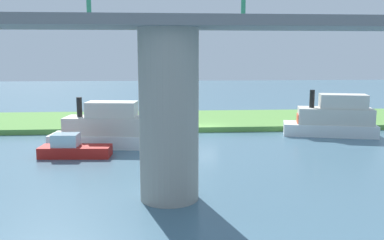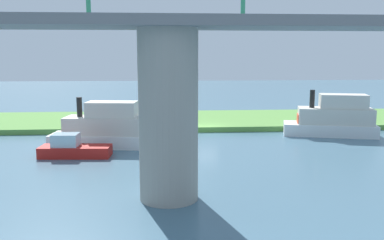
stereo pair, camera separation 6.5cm
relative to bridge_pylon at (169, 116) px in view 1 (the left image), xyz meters
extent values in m
plane|color=#476B7F|center=(-3.69, -17.98, -4.27)|extent=(160.00, 160.00, 0.00)
cube|color=#5B9342|center=(-3.69, -23.98, -4.02)|extent=(80.00, 12.00, 0.50)
cylinder|color=#9E998E|center=(0.00, 0.00, 0.00)|extent=(2.96, 2.96, 8.53)
cube|color=slate|center=(0.00, 0.00, 4.52)|extent=(56.39, 4.00, 0.50)
cylinder|color=#2D334C|center=(0.36, -20.75, -3.49)|extent=(0.29, 0.29, 0.55)
cylinder|color=red|center=(0.36, -20.75, -2.92)|extent=(0.48, 0.48, 0.60)
sphere|color=tan|center=(0.36, -20.75, -2.50)|extent=(0.24, 0.24, 0.24)
cylinder|color=brown|center=(3.19, -19.71, -3.31)|extent=(0.20, 0.20, 0.91)
cube|color=white|center=(5.25, -12.60, -3.75)|extent=(8.00, 3.51, 1.03)
cube|color=beige|center=(4.82, -12.54, -2.55)|extent=(6.43, 3.06, 1.38)
cube|color=beige|center=(4.23, -12.47, -1.26)|extent=(4.08, 2.42, 1.20)
cylinder|color=black|center=(6.79, -12.79, -1.08)|extent=(0.43, 0.43, 1.55)
cube|color=#D84C2D|center=(7.30, -12.85, -2.85)|extent=(1.56, 1.71, 0.77)
cube|color=white|center=(-14.88, -15.79, -3.73)|extent=(8.49, 4.65, 1.08)
cube|color=beige|center=(-15.32, -15.67, -2.47)|extent=(6.86, 3.98, 1.44)
cube|color=beige|center=(-15.92, -15.51, -1.13)|extent=(4.42, 3.00, 1.26)
cylinder|color=black|center=(-13.32, -16.20, -0.95)|extent=(0.45, 0.45, 1.61)
cube|color=#D84C2D|center=(-12.80, -16.33, -2.79)|extent=(1.80, 1.93, 0.81)
cube|color=red|center=(6.53, -9.36, -3.88)|extent=(5.13, 2.12, 0.78)
cube|color=silver|center=(7.20, -9.40, -3.04)|extent=(1.90, 1.55, 0.89)
camera|label=1|loc=(0.43, 20.42, 2.99)|focal=38.98mm
camera|label=2|loc=(0.36, 20.42, 2.99)|focal=38.98mm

